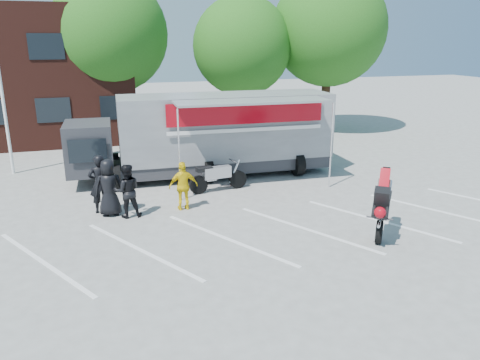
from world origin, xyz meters
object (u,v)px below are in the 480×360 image
transporter_truck (215,175)px  spectator_leather_b (100,184)px  parked_motorcycle (219,191)px  tree_mid (242,46)px  spectator_leather_a (109,187)px  spectator_leather_c (127,191)px  tree_right (329,29)px  spectator_hivis (183,186)px  flagpole (2,47)px  stunt_bike_rider (380,233)px  tree_left (109,34)px

transporter_truck → spectator_leather_b: bearing=-143.7°
parked_motorcycle → tree_mid: bearing=-30.8°
spectator_leather_a → spectator_leather_c: (0.52, -0.33, -0.06)m
tree_right → spectator_hivis: 15.91m
spectator_leather_b → flagpole: bearing=-65.4°
tree_mid → spectator_leather_a: bearing=-125.2°
stunt_bike_rider → spectator_leather_c: (-6.80, 3.47, 0.85)m
tree_right → stunt_bike_rider: (-5.50, -14.40, -5.88)m
spectator_leather_b → spectator_leather_c: spectator_leather_b is taller
flagpole → tree_mid: flagpole is taller
flagpole → spectator_leather_a: flagpole is taller
tree_left → parked_motorcycle: 12.49m
spectator_leather_c → tree_right: bearing=-137.9°
tree_right → spectator_hivis: size_ratio=5.70×
spectator_leather_a → tree_right: bearing=-135.2°
stunt_bike_rider → spectator_leather_a: (-7.32, 3.80, 0.91)m
flagpole → stunt_bike_rider: 15.46m
spectator_leather_c → spectator_leather_b: bearing=-39.8°
parked_motorcycle → transporter_truck: bearing=-18.9°
spectator_leather_a → spectator_leather_b: 0.43m
tree_mid → spectator_leather_b: bearing=-126.9°
tree_right → spectator_hivis: tree_right is taller
tree_mid → flagpole: bearing=-156.0°
parked_motorcycle → spectator_leather_b: spectator_leather_b is taller
stunt_bike_rider → spectator_leather_b: spectator_leather_b is taller
tree_mid → tree_right: bearing=-5.7°
tree_left → tree_right: bearing=-7.1°
tree_left → stunt_bike_rider: size_ratio=3.98×
tree_mid → spectator_hivis: (-5.52, -11.30, -4.14)m
tree_left → tree_mid: 7.10m
tree_right → spectator_leather_c: size_ratio=5.37×
tree_right → spectator_leather_c: 17.21m
spectator_leather_a → spectator_leather_c: 0.62m
transporter_truck → spectator_leather_c: spectator_leather_c is taller
tree_left → spectator_hivis: 13.27m
spectator_leather_b → spectator_hivis: spectator_leather_b is taller
flagpole → spectator_leather_b: flagpole is taller
tree_mid → spectator_leather_c: 14.17m
spectator_leather_b → tree_left: bearing=-99.4°
flagpole → spectator_hivis: (5.72, -6.30, -4.25)m
tree_mid → transporter_truck: bearing=-115.1°
tree_mid → tree_left: bearing=171.9°
transporter_truck → stunt_bike_rider: 7.87m
tree_right → spectator_leather_b: bearing=-141.9°
stunt_bike_rider → spectator_leather_b: 8.70m
flagpole → spectator_leather_a: bearing=-60.7°
tree_right → parked_motorcycle: (-8.96, -9.26, -5.88)m
flagpole → tree_mid: 12.31m
spectator_hivis → tree_left: bearing=-83.3°
spectator_leather_b → transporter_truck: bearing=-149.6°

